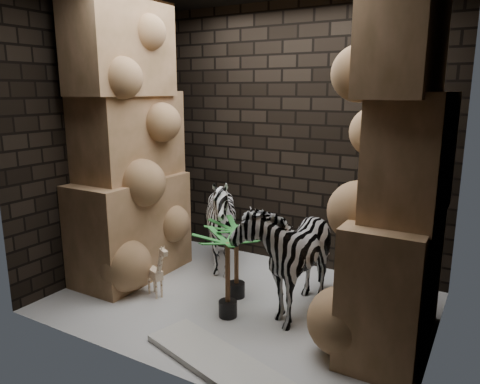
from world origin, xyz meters
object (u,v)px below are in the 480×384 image
Objects in this scene: zebra_right at (290,242)px; zebra_left at (221,228)px; giraffe_toy at (154,268)px; palm_front at (236,259)px; palm_back at (228,275)px; surfboard at (232,370)px.

zebra_left is (-1.02, 0.40, -0.13)m from zebra_right.
palm_front is (0.72, 0.39, 0.10)m from giraffe_toy.
palm_front is at bearing -35.34° from zebra_left.
palm_back is at bearing -45.03° from zebra_left.
zebra_left is at bearing 140.49° from surfboard.
zebra_left is 1.06m from palm_back.
palm_back is (0.86, 0.00, 0.11)m from giraffe_toy.
palm_back is (0.61, -0.86, -0.12)m from zebra_left.
zebra_right reaches higher than palm_front.
surfboard is (1.09, -1.58, -0.50)m from zebra_left.
zebra_right is at bearing -12.00° from zebra_left.
palm_front is at bearing 109.60° from palm_back.
zebra_right is 0.60m from palm_front.
zebra_left reaches higher than palm_back.
palm_back is at bearing -131.95° from zebra_right.
surfboard is (0.62, -1.11, -0.37)m from palm_front.
palm_front is 0.49× the size of surfboard.
zebra_left reaches higher than surfboard.
zebra_left is 0.92m from giraffe_toy.
giraffe_toy is at bearing 167.68° from surfboard.
palm_front is 0.41m from palm_back.
palm_front is at bearing -173.11° from zebra_right.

